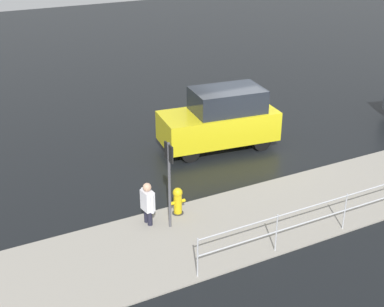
{
  "coord_description": "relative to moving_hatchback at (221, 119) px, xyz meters",
  "views": [
    {
      "loc": [
        9.37,
        14.13,
        7.6
      ],
      "look_at": [
        2.79,
        1.46,
        0.9
      ],
      "focal_mm": 50.0,
      "sensor_mm": 36.0,
      "label": 1
    }
  ],
  "objects": [
    {
      "name": "ground_plane",
      "position": [
        -0.79,
        0.28,
        -1.03
      ],
      "size": [
        60.0,
        60.0,
        0.0
      ],
      "primitive_type": "plane",
      "color": "black"
    },
    {
      "name": "sign_post",
      "position": [
        3.69,
        3.79,
        0.55
      ],
      "size": [
        0.07,
        0.44,
        2.4
      ],
      "color": "#4C4C51",
      "rests_on": "ground"
    },
    {
      "name": "kerb_strip",
      "position": [
        -0.79,
        4.48,
        -1.01
      ],
      "size": [
        24.0,
        3.2,
        0.04
      ],
      "primitive_type": "cube",
      "color": "gray",
      "rests_on": "ground"
    },
    {
      "name": "fire_hydrant",
      "position": [
        3.23,
        3.3,
        -0.63
      ],
      "size": [
        0.42,
        0.31,
        0.8
      ],
      "color": "gold",
      "rests_on": "ground"
    },
    {
      "name": "pedestrian",
      "position": [
        4.13,
        3.39,
        -0.34
      ],
      "size": [
        0.28,
        0.57,
        1.22
      ],
      "color": "silver",
      "rests_on": "ground"
    },
    {
      "name": "metal_railing",
      "position": [
        -1.25,
        5.91,
        -0.3
      ],
      "size": [
        10.58,
        0.04,
        1.05
      ],
      "color": "#B7BABF",
      "rests_on": "ground"
    },
    {
      "name": "moving_hatchback",
      "position": [
        0.0,
        0.0,
        0.0
      ],
      "size": [
        4.07,
        2.15,
        2.06
      ],
      "color": "yellow",
      "rests_on": "ground"
    }
  ]
}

